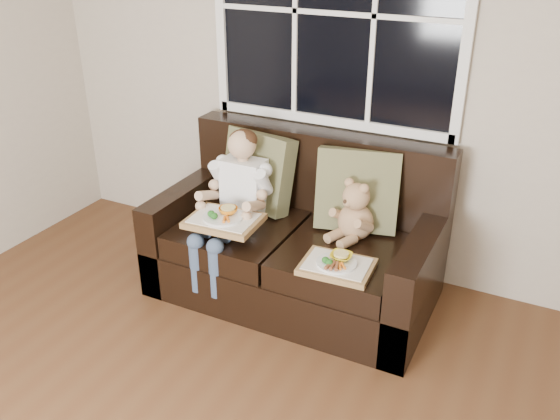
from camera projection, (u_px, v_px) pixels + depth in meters
The scene contains 9 objects.
room_walls at pixel (21, 172), 1.45m from camera, with size 4.52×5.02×2.71m.
window_back at pixel (335, 13), 3.48m from camera, with size 1.62×0.04×1.37m.
loveseat at pixel (298, 246), 3.70m from camera, with size 1.70×0.92×0.96m.
pillow_left at pixel (258, 171), 3.80m from camera, with size 0.53×0.34×0.51m.
pillow_right at pixel (358, 190), 3.53m from camera, with size 0.53×0.33×0.50m.
child at pixel (236, 193), 3.61m from camera, with size 0.39×0.60×0.88m.
teddy_bear at pixel (355, 215), 3.45m from camera, with size 0.27×0.32×0.38m.
tray_left at pixel (224, 219), 3.45m from camera, with size 0.43×0.34×0.09m.
tray_right at pixel (337, 265), 3.18m from camera, with size 0.40×0.32×0.09m.
Camera 1 is at (1.16, -0.91, 2.15)m, focal length 38.00 mm.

